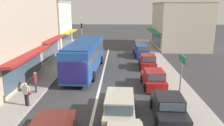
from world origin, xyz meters
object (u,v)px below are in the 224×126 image
Objects in this scene: pedestrian_browsing_midblock at (35,81)px; parked_hatchback_kerb_third at (148,62)px; pedestrian_with_handbag_near at (26,93)px; directional_road_sign at (182,68)px; city_bus at (85,54)px; wagon_adjacent_lane_trail at (120,106)px; traffic_light_downstreet at (82,32)px; parked_hatchback_kerb_second at (153,79)px; parked_wagon_kerb_rear at (141,51)px; parked_sedan_kerb_front at (168,108)px.

parked_hatchback_kerb_third is at bearing 39.05° from pedestrian_browsing_midblock.
parked_hatchback_kerb_third is at bearing 47.66° from pedestrian_with_handbag_near.
city_bus is at bearing 133.87° from directional_road_sign.
directional_road_sign reaches higher than wagon_adjacent_lane_trail.
wagon_adjacent_lane_trail is 11.79m from parked_hatchback_kerb_third.
pedestrian_with_handbag_near is at bearing -91.61° from traffic_light_downstreet.
wagon_adjacent_lane_trail is 1.27× the size of directional_road_sign.
parked_hatchback_kerb_second is 2.30× the size of pedestrian_browsing_midblock.
wagon_adjacent_lane_trail is at bearing -10.53° from pedestrian_with_handbag_near.
pedestrian_with_handbag_near is (-9.31, -10.22, 0.36)m from parked_hatchback_kerb_third.
parked_hatchback_kerb_third is 13.82m from pedestrian_with_handbag_near.
parked_wagon_kerb_rear is (0.19, 11.93, 0.04)m from parked_hatchback_kerb_second.
parked_hatchback_kerb_third is 2.31× the size of pedestrian_with_handbag_near.
parked_hatchback_kerb_second is at bearing -34.14° from city_bus.
directional_road_sign is 10.83m from pedestrian_browsing_midblock.
traffic_light_downstreet is (-8.67, 3.37, 2.11)m from parked_wagon_kerb_rear.
parked_sedan_kerb_front is 1.13× the size of parked_hatchback_kerb_third.
parked_hatchback_kerb_second is 1.04× the size of directional_road_sign.
wagon_adjacent_lane_trail and parked_wagon_kerb_rear have the same top height.
directional_road_sign is (9.69, -18.86, -0.18)m from traffic_light_downstreet.
parked_hatchback_kerb_third is at bearing 89.12° from parked_sedan_kerb_front.
parked_hatchback_kerb_third is at bearing 74.59° from wagon_adjacent_lane_trail.
wagon_adjacent_lane_trail is at bearing -178.88° from parked_sedan_kerb_front.
pedestrian_browsing_midblock is at bearing 159.65° from parked_sedan_kerb_front.
parked_hatchback_kerb_third is at bearing 95.53° from directional_road_sign.
parked_wagon_kerb_rear is 18.55m from pedestrian_with_handbag_near.
traffic_light_downstreet reaches higher than parked_hatchback_kerb_third.
parked_hatchback_kerb_third is (3.13, 11.36, -0.04)m from wagon_adjacent_lane_trail.
pedestrian_with_handbag_near is (-10.24, -0.60, -1.61)m from directional_road_sign.
pedestrian_browsing_midblock is (-9.53, -13.68, 0.32)m from parked_wagon_kerb_rear.
traffic_light_downstreet reaches higher than parked_wagon_kerb_rear.
wagon_adjacent_lane_trail is 1.22× the size of parked_hatchback_kerb_second.
parked_hatchback_kerb_third is 0.83× the size of parked_wagon_kerb_rear.
pedestrian_with_handbag_near is 1.00× the size of pedestrian_browsing_midblock.
directional_road_sign is (1.02, -15.49, 1.93)m from parked_wagon_kerb_rear.
city_bus is 6.95m from parked_hatchback_kerb_third.
pedestrian_browsing_midblock is (-0.86, -17.05, -1.79)m from traffic_light_downstreet.
directional_road_sign is at bearing -84.47° from parked_hatchback_kerb_third.
directional_road_sign reaches higher than city_bus.
parked_hatchback_kerb_third is (6.63, 1.75, -1.17)m from city_bus.
parked_hatchback_kerb_third is 2.31× the size of pedestrian_browsing_midblock.
pedestrian_browsing_midblock is (-0.31, 2.41, -0.00)m from pedestrian_with_handbag_near.
directional_road_sign is at bearing -46.13° from city_bus.
parked_wagon_kerb_rear reaches higher than parked_hatchback_kerb_third.
pedestrian_with_handbag_near reaches higher than wagon_adjacent_lane_trail.
city_bus is 2.91× the size of parked_hatchback_kerb_third.
pedestrian_with_handbag_near is (-6.18, 1.15, 0.32)m from wagon_adjacent_lane_trail.
traffic_light_downstreet is 17.16m from pedestrian_browsing_midblock.
parked_hatchback_kerb_second is 2.30× the size of pedestrian_with_handbag_near.
pedestrian_with_handbag_near is at bearing 173.19° from parked_sedan_kerb_front.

